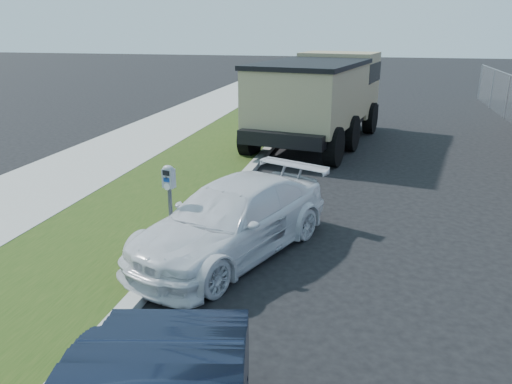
# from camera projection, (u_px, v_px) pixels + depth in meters

# --- Properties ---
(ground) EXTENTS (120.00, 120.00, 0.00)m
(ground) POSITION_uv_depth(u_px,v_px,m) (329.00, 279.00, 7.73)
(ground) COLOR black
(ground) RESTS_ON ground
(streetside) EXTENTS (6.12, 50.00, 0.15)m
(streetside) POSITION_uv_depth(u_px,v_px,m) (78.00, 205.00, 10.75)
(streetside) COLOR gray
(streetside) RESTS_ON ground
(parking_meter) EXTENTS (0.22, 0.17, 1.46)m
(parking_meter) POSITION_uv_depth(u_px,v_px,m) (169.00, 189.00, 8.18)
(parking_meter) COLOR #3F4247
(parking_meter) RESTS_ON ground
(white_wagon) EXTENTS (3.23, 4.57, 1.23)m
(white_wagon) POSITION_uv_depth(u_px,v_px,m) (235.00, 218.00, 8.53)
(white_wagon) COLOR white
(white_wagon) RESTS_ON ground
(dump_truck) EXTENTS (4.00, 7.59, 2.83)m
(dump_truck) POSITION_uv_depth(u_px,v_px,m) (321.00, 94.00, 16.50)
(dump_truck) COLOR black
(dump_truck) RESTS_ON ground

